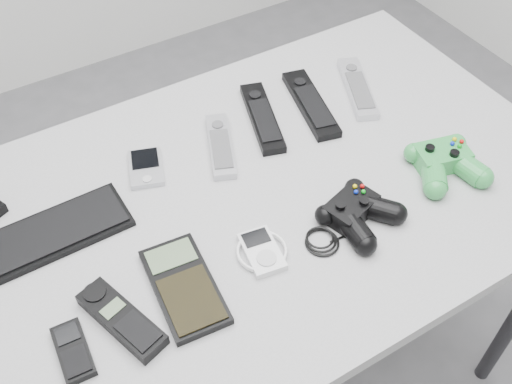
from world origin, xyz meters
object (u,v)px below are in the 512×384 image
mobile_phone (73,351)px  cordless_handset (121,319)px  controller_black (357,211)px  desk (267,211)px  remote_black_b (311,103)px  controller_green (445,161)px  remote_black_a (262,117)px  remote_silver_a (221,145)px  pda (146,167)px  remote_silver_b (357,87)px  calculator (184,286)px  pda_keyboard (54,232)px  mp3_player (262,251)px

mobile_phone → cordless_handset: size_ratio=0.62×
cordless_handset → controller_black: bearing=-20.2°
desk → remote_black_b: size_ratio=5.30×
cordless_handset → controller_green: controller_green is taller
remote_black_b → remote_black_a: bearing=-174.5°
remote_silver_a → pda: bearing=-165.3°
remote_black_a → remote_silver_b: same height
desk → calculator: bearing=-152.4°
pda → remote_black_a: bearing=21.0°
remote_black_b → calculator: (-0.45, -0.28, -0.00)m
pda_keyboard → mobile_phone: (-0.05, -0.24, 0.00)m
remote_black_a → controller_black: (0.01, -0.32, 0.01)m
pda_keyboard → pda: (0.21, 0.07, -0.00)m
pda → controller_black: (0.28, -0.32, 0.02)m
controller_black → calculator: bearing=159.4°
remote_silver_b → cordless_handset: cordless_handset is taller
desk → remote_silver_b: bearing=24.1°
remote_black_b → mp3_player: 0.42m
remote_black_b → mobile_phone: (-0.65, -0.30, -0.00)m
remote_black_b → mobile_phone: 0.72m
pda → remote_silver_b: (0.51, -0.02, 0.00)m
remote_black_a → mobile_phone: bearing=-131.9°
desk → mp3_player: mp3_player is taller
calculator → remote_silver_a: bearing=56.7°
controller_green → mp3_player: bearing=-166.6°
pda → remote_black_a: remote_black_a is taller
remote_silver_b → controller_black: bearing=-103.7°
remote_black_b → cordless_handset: bearing=-139.6°
cordless_handset → controller_black: 0.45m
cordless_handset → pda_keyboard: bearing=81.0°
remote_silver_a → remote_silver_b: bearing=23.6°
cordless_handset → mp3_player: (0.26, 0.00, -0.00)m
pda → calculator: (-0.06, -0.29, 0.00)m
mobile_phone → mp3_player: (0.35, 0.01, -0.00)m
remote_silver_b → controller_green: 0.29m
remote_black_b → mp3_player: (-0.30, -0.29, -0.00)m
remote_black_a → controller_green: size_ratio=1.42×
remote_silver_a → calculator: (-0.22, -0.27, -0.00)m
remote_black_a → cordless_handset: size_ratio=1.31×
pda → cordless_handset: size_ratio=0.61×
mobile_phone → remote_black_b: bearing=28.7°
desk → controller_black: bearing=-56.8°
pda → remote_silver_b: 0.51m
desk → mobile_phone: (-0.44, -0.14, 0.08)m
remote_silver_a → controller_black: 0.32m
desk → remote_black_a: bearing=61.5°
remote_black_b → remote_silver_a: bearing=-163.2°
remote_black_a → remote_silver_b: size_ratio=1.05×
remote_silver_a → calculator: bearing=-106.3°
pda → calculator: bearing=-82.3°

